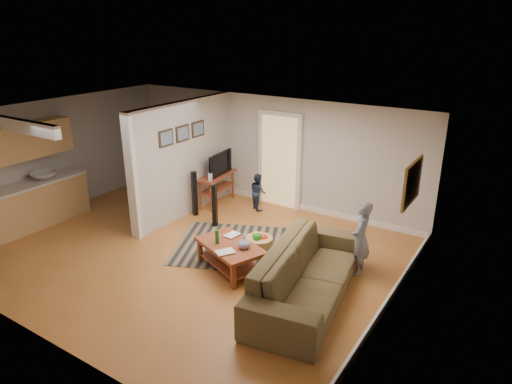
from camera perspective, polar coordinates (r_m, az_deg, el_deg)
ground at (r=8.74m, az=-8.62°, el=-7.22°), size 7.50×7.50×0.00m
room_shell at (r=9.17m, az=-12.40°, el=3.71°), size 7.54×6.02×2.52m
area_rug at (r=8.78m, az=-1.43°, el=-6.79°), size 3.14×2.78×0.01m
sofa at (r=7.34m, az=6.32°, el=-12.92°), size 1.58×3.02×0.84m
coffee_table at (r=7.85m, az=-3.15°, el=-7.26°), size 1.41×1.13×0.73m
tv_console at (r=10.59m, az=-4.90°, el=1.85°), size 0.56×1.20×1.00m
speaker_left at (r=9.47m, az=-5.18°, el=-1.79°), size 0.11×0.11×0.91m
speaker_right at (r=10.08m, az=-7.70°, el=-0.20°), size 0.13×0.13×1.01m
toy_basket at (r=8.43m, az=0.38°, el=-6.61°), size 0.51×0.51×0.45m
child at (r=8.13m, az=12.60°, el=-9.76°), size 0.38×0.51×1.29m
toddler at (r=10.50m, az=0.24°, el=-2.10°), size 0.52×0.49×0.84m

